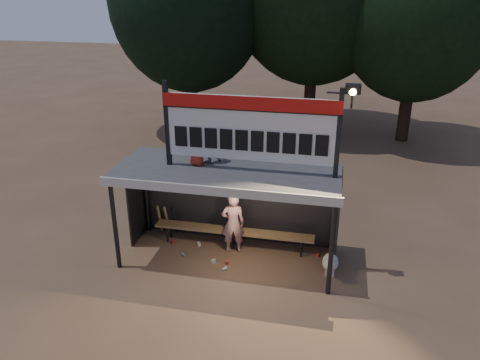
# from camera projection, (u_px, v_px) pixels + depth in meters

# --- Properties ---
(ground) EXTENTS (80.00, 80.00, 0.00)m
(ground) POSITION_uv_depth(u_px,v_px,m) (228.00, 258.00, 11.27)
(ground) COLOR brown
(ground) RESTS_ON ground
(player) EXTENTS (0.63, 0.48, 1.54)m
(player) POSITION_uv_depth(u_px,v_px,m) (233.00, 223.00, 11.28)
(player) COLOR silver
(player) RESTS_ON ground
(child_a) EXTENTS (0.72, 0.70, 1.17)m
(child_a) POSITION_uv_depth(u_px,v_px,m) (209.00, 137.00, 10.58)
(child_a) COLOR gray
(child_a) RESTS_ON dugout_shelter
(child_b) EXTENTS (0.51, 0.44, 0.89)m
(child_b) POSITION_uv_depth(u_px,v_px,m) (197.00, 146.00, 10.43)
(child_b) COLOR #B12C1B
(child_b) RESTS_ON dugout_shelter
(dugout_shelter) EXTENTS (5.10, 2.08, 2.32)m
(dugout_shelter) POSITION_uv_depth(u_px,v_px,m) (230.00, 184.00, 10.77)
(dugout_shelter) COLOR #3F3F42
(dugout_shelter) RESTS_ON ground
(scoreboard_assembly) EXTENTS (4.10, 0.27, 1.99)m
(scoreboard_assembly) POSITION_uv_depth(u_px,v_px,m) (252.00, 127.00, 9.86)
(scoreboard_assembly) COLOR black
(scoreboard_assembly) RESTS_ON dugout_shelter
(bench) EXTENTS (4.00, 0.35, 0.48)m
(bench) POSITION_uv_depth(u_px,v_px,m) (233.00, 231.00, 11.60)
(bench) COLOR olive
(bench) RESTS_ON ground
(tree_right) EXTENTS (6.08, 6.08, 8.72)m
(tree_right) POSITION_uv_depth(u_px,v_px,m) (419.00, 10.00, 17.75)
(tree_right) COLOR black
(tree_right) RESTS_ON ground
(dog) EXTENTS (0.36, 0.81, 0.49)m
(dog) POSITION_uv_depth(u_px,v_px,m) (330.00, 263.00, 10.58)
(dog) COLOR beige
(dog) RESTS_ON ground
(bats) EXTENTS (0.48, 0.33, 0.84)m
(bats) POSITION_uv_depth(u_px,v_px,m) (167.00, 219.00, 12.20)
(bats) COLOR #977046
(bats) RESTS_ON ground
(litter) EXTENTS (3.76, 1.19, 0.08)m
(litter) POSITION_uv_depth(u_px,v_px,m) (220.00, 255.00, 11.33)
(litter) COLOR #B3241E
(litter) RESTS_ON ground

